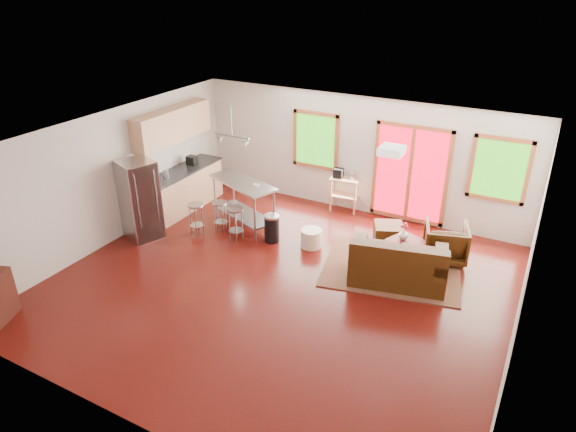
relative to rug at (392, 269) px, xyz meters
The scene contains 28 objects.
floor 2.10m from the rug, 138.25° to the right, with size 7.50×7.00×0.02m, color #370806.
ceiling 3.34m from the rug, 138.25° to the right, with size 7.50×7.00×0.02m, color silver.
back_wall 2.93m from the rug, 126.63° to the left, with size 7.50×0.02×2.60m, color beige.
left_wall 5.66m from the rug, 165.28° to the right, with size 0.02×7.00×2.60m, color beige.
right_wall 2.90m from the rug, 32.58° to the right, with size 0.02×7.00×2.60m, color beige.
front_wall 5.31m from the rug, 107.72° to the right, with size 7.50×0.02×2.60m, color beige.
window_left 3.61m from the rug, 141.27° to the left, with size 1.10×0.05×1.30m.
french_doors 2.36m from the rug, 100.15° to the left, with size 1.60×0.05×2.10m.
window_right 2.87m from the rug, 57.13° to the left, with size 1.10×0.05×1.30m.
rug is the anchor object (origin of this frame).
loveseat 0.53m from the rug, 61.15° to the right, with size 1.79×1.26×0.87m.
coffee_table 0.59m from the rug, 57.77° to the left, with size 1.12×0.92×0.39m.
armchair 1.18m from the rug, 48.35° to the left, with size 0.77×0.72×0.80m, color black.
ottoman 1.09m from the rug, 112.35° to the left, with size 0.55×0.55×0.37m, color black.
pouf 1.69m from the rug, behind, with size 0.42×0.42×0.37m, color silver.
vase 0.72m from the rug, 87.40° to the left, with size 0.20×0.20×0.33m.
book 0.66m from the rug, 25.70° to the left, with size 0.20×0.03×0.27m, color maroon.
cabinets 5.15m from the rug, behind, with size 0.64×2.24×2.30m.
refrigerator 5.08m from the rug, 166.64° to the right, with size 0.84×0.83×1.63m.
island 3.42m from the rug, behind, with size 1.72×1.19×1.01m.
cup 3.15m from the rug, behind, with size 0.13×0.10×0.13m, color silver.
bar_stool_a 4.06m from the rug, behind, with size 0.40×0.40×0.67m.
bar_stool_b 3.70m from the rug, behind, with size 0.37×0.37×0.64m.
bar_stool_c 3.21m from the rug, behind, with size 0.40×0.40×0.70m.
trash_can 2.50m from the rug, behind, with size 0.40×0.40×0.57m.
kitchen_cart 2.72m from the rug, 132.50° to the left, with size 0.69×0.50×0.98m.
ceiling_flush 2.64m from the rug, 87.76° to the right, with size 0.35×0.35×0.12m, color white.
pendant_light 3.95m from the rug, behind, with size 0.80×0.18×0.79m.
Camera 1 is at (3.70, -6.57, 5.00)m, focal length 32.00 mm.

